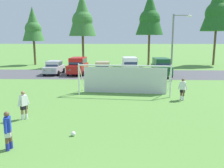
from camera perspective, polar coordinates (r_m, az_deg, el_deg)
ground_plane at (r=19.35m, az=-0.48°, el=-2.74°), size 400.00×400.00×0.00m
parking_lot_strip at (r=30.95m, az=0.40°, el=2.38°), size 52.00×8.40×0.01m
soccer_ball at (r=11.63m, az=-9.26°, el=-11.64°), size 0.22×0.22×0.22m
soccer_goal at (r=19.74m, az=2.99°, el=1.34°), size 7.57×2.66×2.57m
player_striker_near at (r=14.41m, az=-20.38°, el=-4.78°), size 0.51×0.64×1.64m
player_midfield_center at (r=18.48m, az=16.54°, el=-1.21°), size 0.66×0.48×1.64m
player_defender_far at (r=10.78m, az=-23.64°, el=-10.21°), size 0.35×0.75×1.64m
parked_car_slot_far_left at (r=31.78m, az=-13.69°, el=3.88°), size 2.11×4.24×1.72m
parked_car_slot_left at (r=31.07m, az=-8.14°, el=4.37°), size 2.31×4.69×2.16m
parked_car_slot_center_left at (r=29.83m, az=-2.28°, el=3.74°), size 2.07×4.21×1.72m
parked_car_slot_center at (r=31.20m, az=4.26°, el=4.47°), size 2.30×4.68×2.16m
parked_car_slot_center_right at (r=30.13m, az=11.71°, el=4.05°), size 2.19×4.63×2.16m
tree_left_edge at (r=44.27m, az=-18.40°, el=13.23°), size 3.73×3.73×9.95m
tree_mid_left at (r=40.33m, az=-7.12°, el=15.95°), size 4.48×4.48×11.95m
tree_center_back at (r=42.29m, az=9.04°, el=16.14°), size 4.67×4.67×12.46m
tree_mid_right at (r=45.54m, az=23.96°, el=16.38°), size 5.27×5.27×14.06m
street_lamp at (r=26.06m, az=14.61°, el=8.48°), size 2.00×0.32×6.99m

